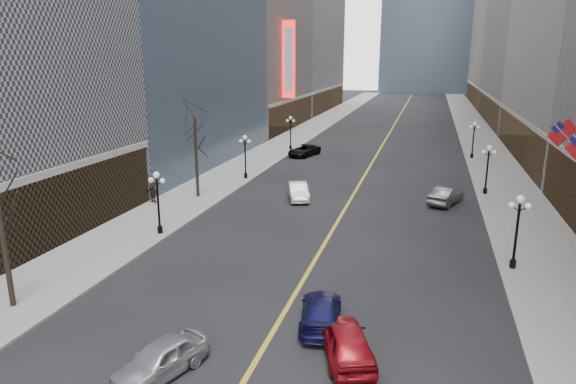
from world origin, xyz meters
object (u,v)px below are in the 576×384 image
Objects in this scene: streetlamp_west_1 at (158,196)px; car_nb_far at (304,150)px; streetlamp_west_3 at (291,129)px; car_sb_mid at (346,341)px; car_nb_mid at (298,191)px; streetlamp_east_2 at (488,164)px; streetlamp_east_3 at (474,136)px; car_sb_far at (446,195)px; streetlamp_west_2 at (245,152)px; car_nb_near at (160,359)px; car_sb_near at (321,311)px; streetlamp_east_1 at (518,224)px.

car_nb_far is (2.80, 32.41, -2.17)m from streetlamp_west_1.
car_sb_mid is at bearing -72.18° from streetlamp_west_3.
streetlamp_east_2 is at bearing -0.13° from car_nb_mid.
streetlamp_east_3 is 22.47m from car_sb_far.
streetlamp_west_1 and streetlamp_west_2 have the same top height.
streetlamp_east_2 is 1.06× the size of car_nb_near.
car_sb_near is (-9.80, -45.42, -2.21)m from streetlamp_east_3.
car_nb_near is at bearing -80.63° from streetlamp_west_3.
streetlamp_east_2 is 25.40m from car_nb_far.
car_sb_far reaches higher than car_nb_mid.
streetlamp_west_2 is (-23.60, 18.00, 0.00)m from streetlamp_east_1.
car_nb_near is 47.89m from car_nb_far.
streetlamp_west_1 is at bearing -90.00° from streetlamp_west_3.
streetlamp_east_1 reaches higher than car_sb_mid.
streetlamp_west_3 is at bearing 86.37° from car_nb_mid.
car_sb_far is at bearing -47.79° from streetlamp_west_3.
car_nb_far reaches higher than car_sb_near.
car_nb_mid is (-1.22, 27.11, 0.03)m from car_nb_near.
streetlamp_west_2 is 0.95× the size of car_sb_near.
car_nb_mid is at bearing -82.32° from car_sb_near.
streetlamp_west_1 reaches higher than car_nb_near.
streetlamp_west_1 and streetlamp_west_3 have the same top height.
streetlamp_west_3 is at bearing 123.25° from streetlamp_east_1.
car_sb_mid is 0.99× the size of car_sb_far.
streetlamp_east_2 is at bearing 85.88° from car_nb_near.
car_nb_mid reaches higher than car_nb_far.
car_nb_far is at bearing -170.22° from streetlamp_east_3.
streetlamp_west_1 is (-23.60, -36.00, 0.00)m from streetlamp_east_3.
streetlamp_west_2 is (-23.60, -18.00, 0.00)m from streetlamp_east_3.
car_nb_mid is at bearing -73.29° from streetlamp_west_3.
streetlamp_east_2 is 0.85× the size of car_nb_far.
streetlamp_west_1 is at bearing 180.00° from streetlamp_east_1.
streetlamp_east_1 and streetlamp_west_3 have the same top height.
car_nb_far is (-4.41, 20.45, -0.02)m from car_nb_mid.
streetlamp_east_1 is 14.63m from car_sb_mid.
streetlamp_east_1 is 1.00× the size of streetlamp_east_3.
streetlamp_west_1 is at bearing -142.67° from streetlamp_east_2.
streetlamp_east_2 and streetlamp_west_3 have the same top height.
streetlamp_west_3 is 5.04m from car_nb_far.
car_sb_near is (-9.80, -27.42, -2.21)m from streetlamp_east_2.
streetlamp_east_2 is 1.00× the size of streetlamp_east_3.
streetlamp_east_2 is 0.99× the size of car_nb_mid.
streetlamp_east_2 is 1.00× the size of streetlamp_west_1.
car_nb_near is at bearing 3.79° from car_sb_mid.
streetlamp_west_3 is at bearing -93.05° from car_sb_mid.
streetlamp_west_3 is at bearing 180.00° from streetlamp_east_3.
car_nb_far is 46.11m from car_sb_mid.
car_nb_far is (2.80, 14.41, -2.17)m from streetlamp_west_2.
streetlamp_west_2 reaches higher than car_sb_mid.
streetlamp_west_2 is at bearing 142.67° from streetlamp_east_1.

